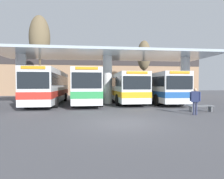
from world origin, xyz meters
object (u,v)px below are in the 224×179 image
at_px(transit_bus_far_right_bay, 157,87).
at_px(poplar_tree_behind_right, 40,38).
at_px(waiting_bench_near_pillar, 201,107).
at_px(transit_bus_left_bay, 49,86).
at_px(pedestrian_waiting, 195,99).
at_px(transit_bus_right_bay, 123,87).
at_px(transit_bus_center_bay, 88,86).
at_px(parked_car_street, 122,91).
at_px(poplar_tree_behind_left, 144,56).

distance_m(transit_bus_far_right_bay, poplar_tree_behind_right, 16.82).
bearing_deg(poplar_tree_behind_right, waiting_bench_near_pillar, -40.72).
relative_size(transit_bus_left_bay, pedestrian_waiting, 5.96).
xyz_separation_m(transit_bus_right_bay, pedestrian_waiting, (3.14, -9.19, -0.70)).
bearing_deg(pedestrian_waiting, transit_bus_center_bay, 162.91).
xyz_separation_m(transit_bus_left_bay, transit_bus_center_bay, (3.89, 0.41, 0.01)).
bearing_deg(poplar_tree_behind_right, parked_car_street, 22.23).
xyz_separation_m(waiting_bench_near_pillar, parked_car_street, (-2.82, 17.89, 0.61)).
relative_size(pedestrian_waiting, poplar_tree_behind_right, 0.15).
bearing_deg(transit_bus_center_bay, transit_bus_right_bay, -169.09).
distance_m(waiting_bench_near_pillar, parked_car_street, 18.12).
height_order(transit_bus_left_bay, waiting_bench_near_pillar, transit_bus_left_bay).
xyz_separation_m(transit_bus_far_right_bay, parked_car_street, (-2.21, 10.71, -0.81)).
bearing_deg(poplar_tree_behind_left, transit_bus_far_right_bay, -95.24).
bearing_deg(poplar_tree_behind_left, transit_bus_right_bay, -124.42).
relative_size(transit_bus_far_right_bay, parked_car_street, 2.52).
relative_size(transit_bus_center_bay, transit_bus_far_right_bay, 1.04).
height_order(transit_bus_center_bay, parked_car_street, transit_bus_center_bay).
bearing_deg(waiting_bench_near_pillar, parked_car_street, 98.96).
relative_size(transit_bus_center_bay, poplar_tree_behind_right, 0.97).
bearing_deg(transit_bus_left_bay, transit_bus_center_bay, -174.92).
distance_m(poplar_tree_behind_right, parked_car_street, 15.09).
bearing_deg(poplar_tree_behind_right, poplar_tree_behind_left, 5.58).
bearing_deg(transit_bus_center_bay, poplar_tree_behind_left, -140.31).
relative_size(transit_bus_left_bay, transit_bus_center_bay, 0.94).
height_order(transit_bus_right_bay, parked_car_street, transit_bus_right_bay).
relative_size(waiting_bench_near_pillar, poplar_tree_behind_left, 0.21).
distance_m(waiting_bench_near_pillar, pedestrian_waiting, 1.87).
bearing_deg(poplar_tree_behind_left, poplar_tree_behind_right, -174.42).
xyz_separation_m(transit_bus_right_bay, parked_car_street, (1.53, 9.93, -0.81)).
bearing_deg(transit_bus_left_bay, pedestrian_waiting, 143.51).
height_order(transit_bus_center_bay, pedestrian_waiting, transit_bus_center_bay).
bearing_deg(transit_bus_far_right_bay, transit_bus_left_bay, 2.89).
xyz_separation_m(transit_bus_left_bay, transit_bus_right_bay, (7.95, 1.27, -0.11)).
bearing_deg(transit_bus_far_right_bay, pedestrian_waiting, 86.41).
height_order(transit_bus_far_right_bay, parked_car_street, transit_bus_far_right_bay).
distance_m(transit_bus_center_bay, poplar_tree_behind_left, 12.04).
relative_size(transit_bus_far_right_bay, poplar_tree_behind_left, 1.21).
height_order(waiting_bench_near_pillar, poplar_tree_behind_right, poplar_tree_behind_right).
xyz_separation_m(transit_bus_far_right_bay, pedestrian_waiting, (-0.60, -8.41, -0.70)).
bearing_deg(transit_bus_right_bay, transit_bus_center_bay, 10.03).
height_order(transit_bus_left_bay, parked_car_street, transit_bus_left_bay).
relative_size(transit_bus_far_right_bay, pedestrian_waiting, 6.08).
xyz_separation_m(pedestrian_waiting, poplar_tree_behind_left, (1.26, 15.61, 5.35)).
bearing_deg(transit_bus_right_bay, parked_car_street, -100.68).
height_order(transit_bus_right_bay, pedestrian_waiting, transit_bus_right_bay).
distance_m(transit_bus_center_bay, transit_bus_right_bay, 4.15).
relative_size(pedestrian_waiting, parked_car_street, 0.42).
relative_size(waiting_bench_near_pillar, poplar_tree_behind_right, 0.16).
xyz_separation_m(transit_bus_left_bay, pedestrian_waiting, (11.10, -7.92, -0.81)).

